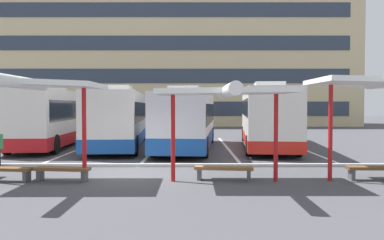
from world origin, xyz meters
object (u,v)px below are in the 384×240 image
object	(u,v)px
coach_bus_3	(268,117)
waiting_shelter_3	(384,84)
coach_bus_0	(57,118)
bench_3	(64,171)
bench_2	(8,171)
coach_bus_1	(121,119)
bench_4	(225,170)
bench_5	(377,170)
coach_bus_2	(189,121)
waiting_shelter_1	(31,85)
waiting_shelter_2	(227,94)

from	to	relation	value
coach_bus_3	waiting_shelter_3	distance (m)	10.83
coach_bus_0	coach_bus_3	xyz separation A→B (m)	(12.58, -0.79, 0.05)
bench_3	bench_2	bearing A→B (deg)	-179.31
coach_bus_1	bench_4	bearing A→B (deg)	-63.32
bench_2	bench_4	size ratio (longest dim) A/B	0.89
bench_4	waiting_shelter_3	world-z (taller)	waiting_shelter_3
bench_5	coach_bus_0	bearing A→B (deg)	142.20
coach_bus_0	coach_bus_2	distance (m)	8.16
bench_3	coach_bus_3	bearing A→B (deg)	50.74
bench_2	coach_bus_2	bearing A→B (deg)	59.01
bench_5	waiting_shelter_1	bearing A→B (deg)	-177.49
bench_4	waiting_shelter_2	bearing A→B (deg)	-90.00
waiting_shelter_1	bench_5	size ratio (longest dim) A/B	2.56
bench_3	bench_4	xyz separation A→B (m)	(5.24, 0.18, 0.00)
bench_2	bench_4	distance (m)	7.04
coach_bus_2	bench_2	distance (m)	11.20
coach_bus_1	bench_5	xyz separation A→B (m)	(10.25, -10.49, -1.30)
coach_bus_1	bench_2	xyz separation A→B (m)	(-1.76, -10.71, -1.31)
waiting_shelter_3	coach_bus_2	bearing A→B (deg)	122.93
bench_4	bench_5	size ratio (longest dim) A/B	1.06
coach_bus_0	bench_3	size ratio (longest dim) A/B	6.38
coach_bus_0	bench_3	world-z (taller)	coach_bus_0
waiting_shelter_1	waiting_shelter_2	xyz separation A→B (m)	(6.14, 0.03, -0.25)
bench_5	coach_bus_2	bearing A→B (deg)	123.92
coach_bus_2	waiting_shelter_2	size ratio (longest dim) A/B	2.31
waiting_shelter_2	bench_4	distance (m)	2.52
waiting_shelter_1	bench_5	world-z (taller)	waiting_shelter_1
coach_bus_3	waiting_shelter_3	xyz separation A→B (m)	(1.66, -10.61, 1.37)
waiting_shelter_3	waiting_shelter_1	bearing A→B (deg)	-179.33
coach_bus_0	coach_bus_3	bearing A→B (deg)	-3.61
bench_3	waiting_shelter_3	distance (m)	10.58
coach_bus_0	waiting_shelter_2	bearing A→B (deg)	-51.12
bench_2	bench_5	xyz separation A→B (m)	(12.00, 0.22, 0.00)
bench_2	bench_4	bearing A→B (deg)	1.66
coach_bus_0	bench_3	distance (m)	12.03
waiting_shelter_2	bench_5	bearing A→B (deg)	5.28
waiting_shelter_2	waiting_shelter_3	xyz separation A→B (m)	(4.97, 0.10, 0.29)
waiting_shelter_1	waiting_shelter_2	world-z (taller)	waiting_shelter_1
bench_5	coach_bus_1	bearing A→B (deg)	134.32
waiting_shelter_1	coach_bus_2	bearing A→B (deg)	63.78
coach_bus_1	waiting_shelter_1	world-z (taller)	coach_bus_1
waiting_shelter_1	bench_2	distance (m)	2.90
coach_bus_2	waiting_shelter_2	bearing A→B (deg)	-82.40
coach_bus_0	waiting_shelter_1	distance (m)	12.03
coach_bus_3	bench_3	bearing A→B (deg)	-129.26
waiting_shelter_2	waiting_shelter_3	size ratio (longest dim) A/B	0.97
coach_bus_2	waiting_shelter_1	distance (m)	11.04
coach_bus_1	waiting_shelter_3	bearing A→B (deg)	-46.64
bench_4	bench_5	xyz separation A→B (m)	(4.97, 0.01, -0.00)
coach_bus_1	bench_3	size ratio (longest dim) A/B	6.39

